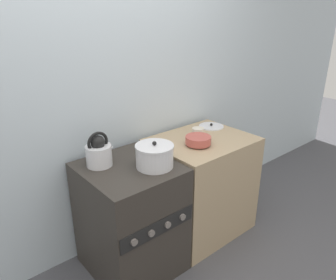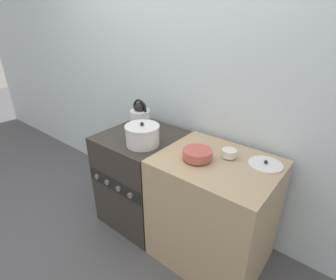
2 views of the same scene
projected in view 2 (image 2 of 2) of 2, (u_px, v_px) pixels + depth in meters
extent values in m
plane|color=#4C4C51|center=(119.00, 234.00, 2.25)|extent=(12.00, 12.00, 0.00)
cube|color=silver|center=(170.00, 74.00, 2.20)|extent=(7.00, 0.06, 2.50)
cube|color=#332D28|center=(143.00, 177.00, 2.30)|extent=(0.60, 0.63, 0.82)
cube|color=black|center=(114.00, 185.00, 2.03)|extent=(0.58, 0.01, 0.11)
cylinder|color=slate|center=(97.00, 177.00, 2.13)|extent=(0.04, 0.02, 0.04)
cylinder|color=slate|center=(107.00, 182.00, 2.06)|extent=(0.04, 0.02, 0.04)
cylinder|color=slate|center=(118.00, 189.00, 1.98)|extent=(0.04, 0.02, 0.04)
cylinder|color=slate|center=(130.00, 195.00, 1.91)|extent=(0.04, 0.02, 0.04)
cube|color=tan|center=(213.00, 211.00, 1.90)|extent=(0.78, 0.63, 0.84)
cylinder|color=silver|center=(140.00, 118.00, 2.26)|extent=(0.17, 0.17, 0.14)
sphere|color=black|center=(140.00, 108.00, 2.22)|extent=(0.09, 0.09, 0.09)
torus|color=black|center=(140.00, 108.00, 2.22)|extent=(0.15, 0.02, 0.15)
cone|color=silver|center=(147.00, 118.00, 2.20)|extent=(0.09, 0.04, 0.07)
cylinder|color=silver|center=(143.00, 136.00, 1.93)|extent=(0.25, 0.25, 0.14)
cylinder|color=silver|center=(142.00, 127.00, 1.90)|extent=(0.25, 0.25, 0.01)
sphere|color=black|center=(142.00, 124.00, 1.89)|extent=(0.03, 0.03, 0.03)
cylinder|color=#B75147|center=(197.00, 159.00, 1.73)|extent=(0.09, 0.09, 0.01)
cylinder|color=#B75147|center=(197.00, 154.00, 1.71)|extent=(0.19, 0.19, 0.06)
cylinder|color=beige|center=(229.00, 157.00, 1.75)|extent=(0.04, 0.04, 0.01)
cylinder|color=beige|center=(229.00, 153.00, 1.74)|extent=(0.10, 0.10, 0.05)
cylinder|color=silver|center=(266.00, 164.00, 1.67)|extent=(0.21, 0.21, 0.01)
sphere|color=black|center=(266.00, 162.00, 1.66)|extent=(0.02, 0.02, 0.02)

